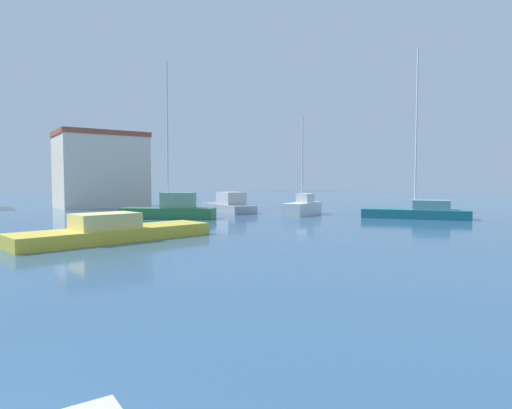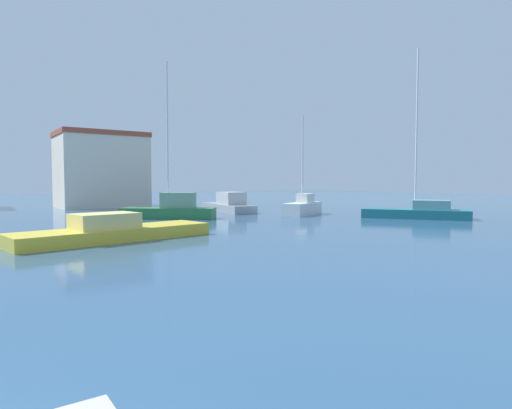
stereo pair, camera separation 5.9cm
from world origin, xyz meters
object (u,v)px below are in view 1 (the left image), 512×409
sailboat_green_center_channel (171,209)px  sailboat_teal_far_left (418,211)px  sailboat_white_behind_lamppost (303,207)px  motorboat_yellow_outer_mooring (113,231)px  motorboat_grey_inner_mooring (228,205)px

sailboat_green_center_channel → sailboat_teal_far_left: 17.87m
sailboat_green_center_channel → sailboat_teal_far_left: size_ratio=0.91×
sailboat_white_behind_lamppost → sailboat_teal_far_left: sailboat_teal_far_left is taller
motorboat_yellow_outer_mooring → sailboat_teal_far_left: 21.62m
motorboat_grey_inner_mooring → motorboat_yellow_outer_mooring: bearing=-136.9°
motorboat_yellow_outer_mooring → motorboat_grey_inner_mooring: size_ratio=1.13×
sailboat_green_center_channel → motorboat_grey_inner_mooring: (7.02, 3.69, -0.07)m
sailboat_green_center_channel → sailboat_teal_far_left: bearing=-33.8°
sailboat_teal_far_left → motorboat_grey_inner_mooring: bearing=119.9°
motorboat_yellow_outer_mooring → motorboat_grey_inner_mooring: (13.78, 12.91, 0.20)m
motorboat_grey_inner_mooring → sailboat_teal_far_left: (7.83, -13.63, -0.09)m
motorboat_yellow_outer_mooring → sailboat_green_center_channel: bearing=53.7°
motorboat_yellow_outer_mooring → sailboat_teal_far_left: (21.61, -0.73, 0.10)m
sailboat_green_center_channel → sailboat_white_behind_lamppost: sailboat_green_center_channel is taller
sailboat_green_center_channel → motorboat_yellow_outer_mooring: 11.44m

